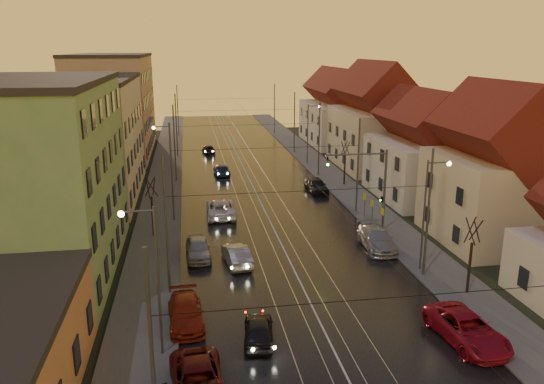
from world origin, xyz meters
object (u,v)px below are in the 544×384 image
street_lamp_1 (429,204)px  street_lamp_3 (310,128)px  street_lamp_0 (151,267)px  parked_right_2 (316,185)px  parked_left_1 (198,382)px  parked_left_3 (198,248)px  driving_car_2 (221,209)px  parked_right_1 (377,239)px  parked_left_2 (186,313)px  street_lamp_2 (168,156)px  traffic_light_mast (374,181)px  driving_car_1 (237,255)px  driving_car_4 (209,149)px  parked_right_0 (467,329)px  driving_car_0 (259,330)px  driving_car_3 (222,170)px

street_lamp_1 → street_lamp_3: bearing=90.0°
street_lamp_0 → street_lamp_3: bearing=67.5°
street_lamp_0 → parked_right_2: size_ratio=1.74×
parked_left_1 → parked_left_3: (0.41, 16.54, 0.03)m
driving_car_2 → parked_right_1: (11.55, -10.03, 0.01)m
parked_left_2 → parked_right_1: bearing=29.7°
street_lamp_2 → traffic_light_mast: size_ratio=1.11×
street_lamp_0 → parked_left_3: 13.78m
street_lamp_2 → parked_left_1: size_ratio=1.54×
parked_left_3 → parked_right_2: parked_right_2 is taller
parked_left_3 → parked_right_1: parked_right_1 is taller
driving_car_1 → parked_right_2: 21.24m
street_lamp_3 → driving_car_4: 16.81m
driving_car_2 → parked_right_2: parked_right_2 is taller
street_lamp_2 → street_lamp_0: bearing=-90.0°
driving_car_1 → traffic_light_mast: bearing=-164.7°
driving_car_2 → parked_right_0: size_ratio=1.02×
street_lamp_0 → street_lamp_1: size_ratio=1.00×
street_lamp_0 → traffic_light_mast: (17.10, 16.00, -0.29)m
street_lamp_2 → parked_right_0: 33.79m
parked_left_1 → parked_right_0: 14.50m
driving_car_4 → parked_right_1: parked_right_1 is taller
street_lamp_3 → driving_car_4: bearing=144.2°
driving_car_0 → parked_left_1: bearing=59.0°
traffic_light_mast → driving_car_3: traffic_light_mast is taller
parked_right_2 → parked_left_3: bearing=-131.9°
driving_car_0 → parked_right_2: (10.29, 29.09, 0.12)m
street_lamp_3 → parked_right_1: 31.67m
street_lamp_2 → traffic_light_mast: (17.10, -12.00, -0.29)m
street_lamp_2 → parked_right_2: street_lamp_2 is taller
traffic_light_mast → driving_car_0: bearing=-127.2°
street_lamp_0 → parked_left_1: street_lamp_0 is taller
street_lamp_2 → driving_car_4: size_ratio=2.10×
driving_car_4 → parked_left_2: 50.61m
driving_car_2 → driving_car_4: bearing=-89.3°
street_lamp_2 → driving_car_2: street_lamp_2 is taller
driving_car_2 → parked_right_1: 15.30m
street_lamp_1 → driving_car_3: bearing=111.3°
street_lamp_3 → parked_left_3: (-15.76, -31.09, -4.13)m
street_lamp_2 → driving_car_2: size_ratio=1.43×
driving_car_3 → street_lamp_0: bearing=79.2°
street_lamp_0 → driving_car_2: size_ratio=1.43×
street_lamp_2 → parked_right_0: size_ratio=1.45×
driving_car_4 → driving_car_1: bearing=82.6°
driving_car_0 → driving_car_3: (0.64, 38.74, -0.01)m
street_lamp_2 → driving_car_2: 8.26m
street_lamp_0 → parked_right_2: (15.66, 29.66, -4.10)m
street_lamp_0 → driving_car_0: bearing=6.1°
parked_left_1 → parked_right_1: size_ratio=0.96×
street_lamp_2 → parked_right_2: size_ratio=1.74×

